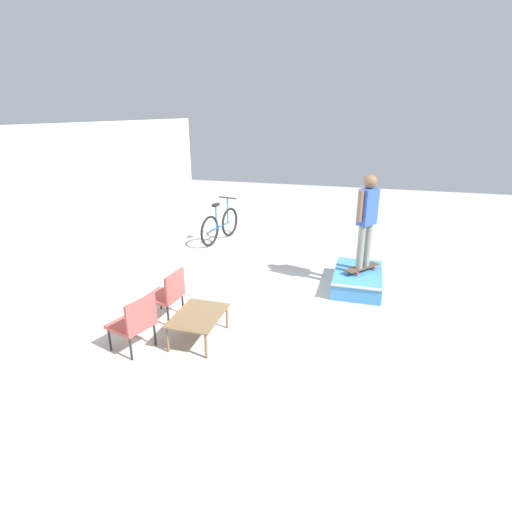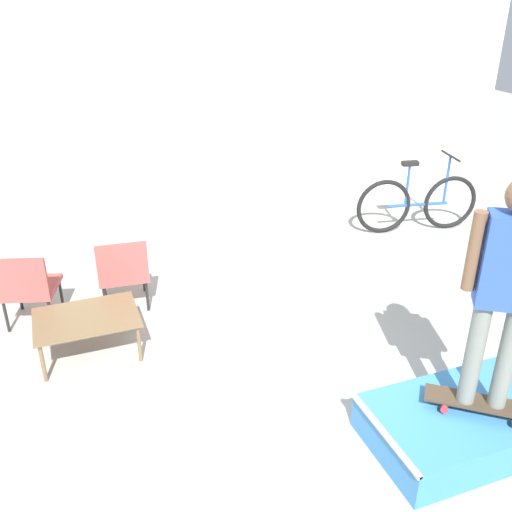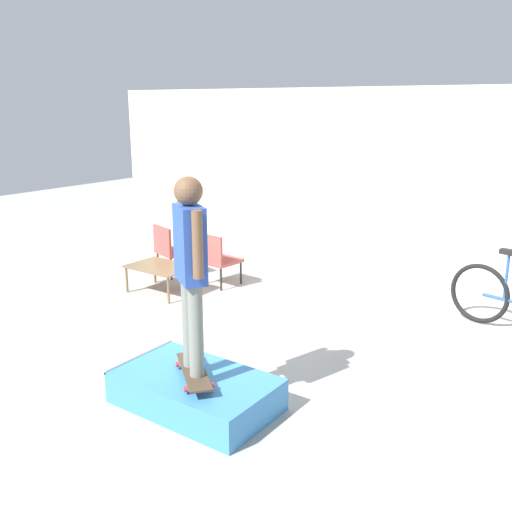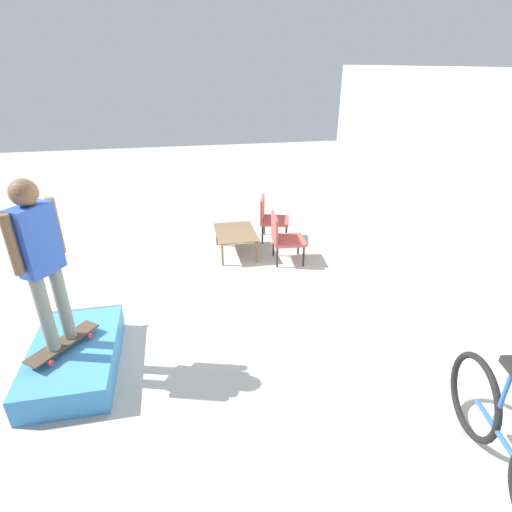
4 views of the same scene
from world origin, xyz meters
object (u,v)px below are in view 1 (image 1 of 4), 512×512
coffee_table (198,317)px  skateboard_on_ramp (362,267)px  patio_chair_left (135,321)px  person_skater (367,214)px  skate_ramp_box (357,279)px  patio_chair_right (167,293)px  bicycle (220,226)px

coffee_table → skateboard_on_ramp: bearing=-40.4°
skateboard_on_ramp → patio_chair_left: bearing=175.1°
person_skater → patio_chair_left: size_ratio=2.11×
skate_ramp_box → coffee_table: (-2.59, 2.18, 0.22)m
patio_chair_right → bicycle: bearing=-165.4°
patio_chair_left → bicycle: 5.18m
person_skater → bicycle: 4.29m
skate_ramp_box → skateboard_on_ramp: bearing=-53.0°
skateboard_on_ramp → coffee_table: coffee_table is taller
coffee_table → patio_chair_left: size_ratio=1.15×
coffee_table → patio_chair_right: patio_chair_right is taller
patio_chair_left → coffee_table: bearing=140.7°
person_skater → patio_chair_right: size_ratio=2.11×
skateboard_on_ramp → bicycle: bicycle is taller
skate_ramp_box → patio_chair_right: size_ratio=1.81×
skateboard_on_ramp → bicycle: bearing=100.1°
patio_chair_right → bicycle: size_ratio=0.48×
person_skater → patio_chair_right: person_skater is taller
skateboard_on_ramp → skate_ramp_box: bearing=165.8°
skate_ramp_box → person_skater: size_ratio=0.86×
bicycle → coffee_table: bearing=-151.9°
coffee_table → bicycle: (4.64, 1.41, 0.04)m
skate_ramp_box → bicycle: 4.14m
skateboard_on_ramp → patio_chair_left: patio_chair_left is taller
person_skater → bicycle: person_skater is taller
coffee_table → person_skater: bearing=-40.4°
skate_ramp_box → person_skater: person_skater is taller
patio_chair_left → person_skater: bearing=153.2°
patio_chair_left → bicycle: size_ratio=0.48×
person_skater → patio_chair_right: 3.82m
bicycle → skate_ramp_box: bearing=-108.5°
skate_ramp_box → coffee_table: 3.39m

